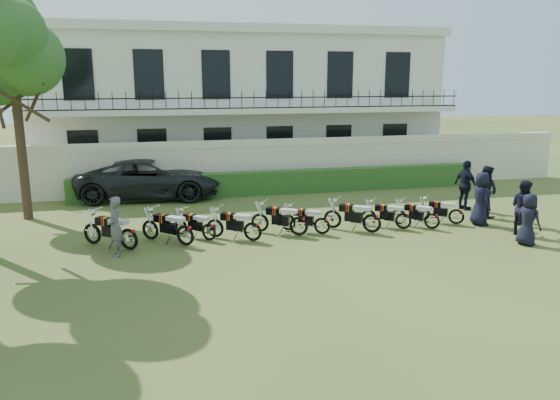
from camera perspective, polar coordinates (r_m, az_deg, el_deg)
The scene contains 23 objects.
ground at distance 17.00m, azimuth 2.86°, elevation -4.30°, with size 100.00×100.00×0.00m, color #385020.
perimeter_wall at distance 24.34m, azimuth -2.38°, elevation 3.68°, with size 30.00×0.35×2.30m.
hedge at distance 23.90m, azimuth 0.36°, elevation 1.89°, with size 18.00×0.60×1.00m, color #244A1A.
building at distance 29.94m, azimuth -4.66°, elevation 10.21°, with size 20.40×9.60×7.40m.
tree_west_near at distance 21.08m, azimuth -26.18°, elevation 13.94°, with size 3.40×3.20×7.90m.
motorcycle_0 at distance 16.50m, azimuth -15.54°, elevation -3.43°, with size 1.66×1.33×1.11m.
motorcycle_1 at distance 16.56m, azimuth -9.89°, elevation -3.16°, with size 1.55×1.36×1.07m.
motorcycle_2 at distance 16.99m, azimuth -7.45°, elevation -2.92°, with size 1.25×1.25×0.92m.
motorcycle_3 at distance 16.81m, azimuth -2.88°, elevation -2.84°, with size 1.63×1.07×1.02m.
motorcycle_4 at distance 17.36m, azimuth 1.96°, elevation -2.26°, with size 1.68×1.14×1.06m.
motorcycle_5 at distance 17.58m, azimuth 4.42°, elevation -2.29°, with size 1.45×1.08×0.94m.
motorcycle_6 at distance 17.92m, azimuth 9.59°, elevation -1.94°, with size 1.61×1.28×1.07m.
motorcycle_7 at distance 18.58m, azimuth 12.78°, elevation -1.75°, with size 1.42×1.11×0.94m.
motorcycle_8 at distance 18.83m, azimuth 15.61°, elevation -1.75°, with size 1.25×1.25×0.92m.
motorcycle_9 at distance 19.68m, azimuth 17.97°, elevation -1.29°, with size 1.41×1.05×0.92m.
suv at distance 23.51m, azimuth -13.52°, elevation 2.16°, with size 2.73×5.91×1.64m, color black.
inspector at distance 16.05m, azimuth -16.84°, elevation -2.68°, with size 0.63×0.41×1.72m, color #5D5E63.
officer_0 at distance 18.02m, azimuth 24.51°, elevation -1.86°, with size 0.78×0.50×1.59m, color black.
officer_1 at distance 19.09m, azimuth 24.06°, elevation -0.74°, with size 0.87×0.68×1.79m, color black.
officer_2 at distance 20.26m, azimuth 24.25°, elevation -0.33°, with size 0.93×0.39×1.59m, color black.
officer_3 at distance 19.85m, azimuth 20.25°, elevation 0.13°, with size 0.90×0.59×1.84m, color black.
officer_4 at distance 21.09m, azimuth 20.67°, elevation 0.86°, with size 0.92×0.71×1.89m, color black.
officer_5 at distance 21.99m, azimuth 18.83°, elevation 1.48°, with size 1.12×0.47×1.91m, color black.
Camera 1 is at (-4.60, -15.61, 4.94)m, focal length 35.00 mm.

